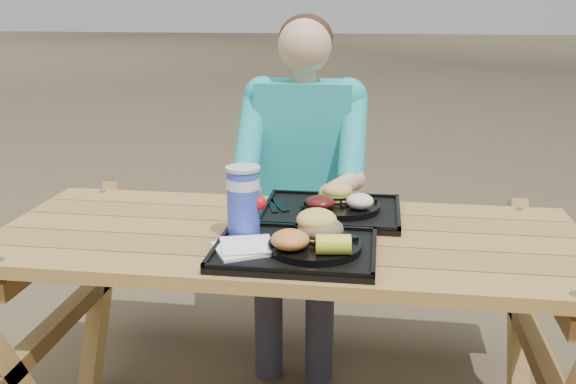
# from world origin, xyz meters

# --- Properties ---
(picnic_table) EXTENTS (1.80, 1.49, 0.75)m
(picnic_table) POSITION_xyz_m (0.00, 0.00, 0.38)
(picnic_table) COLOR #999999
(picnic_table) RESTS_ON ground
(tray_near) EXTENTS (0.45, 0.35, 0.02)m
(tray_near) POSITION_xyz_m (0.05, -0.17, 0.76)
(tray_near) COLOR black
(tray_near) RESTS_ON picnic_table
(tray_far) EXTENTS (0.45, 0.35, 0.02)m
(tray_far) POSITION_xyz_m (0.12, 0.18, 0.76)
(tray_far) COLOR black
(tray_far) RESTS_ON picnic_table
(plate_near) EXTENTS (0.26, 0.26, 0.02)m
(plate_near) POSITION_xyz_m (0.10, -0.18, 0.78)
(plate_near) COLOR black
(plate_near) RESTS_ON tray_near
(plate_far) EXTENTS (0.26, 0.26, 0.02)m
(plate_far) POSITION_xyz_m (0.15, 0.19, 0.78)
(plate_far) COLOR black
(plate_far) RESTS_ON tray_far
(napkin_stack) EXTENTS (0.20, 0.20, 0.02)m
(napkin_stack) POSITION_xyz_m (-0.10, -0.21, 0.78)
(napkin_stack) COLOR white
(napkin_stack) RESTS_ON tray_near
(soda_cup) EXTENTS (0.10, 0.10, 0.19)m
(soda_cup) POSITION_xyz_m (-0.12, -0.08, 0.87)
(soda_cup) COLOR #1A31C7
(soda_cup) RESTS_ON tray_near
(condiment_bbq) EXTENTS (0.05, 0.05, 0.03)m
(condiment_bbq) POSITION_xyz_m (0.05, -0.05, 0.78)
(condiment_bbq) COLOR #340905
(condiment_bbq) RESTS_ON tray_near
(condiment_mustard) EXTENTS (0.05, 0.05, 0.03)m
(condiment_mustard) POSITION_xyz_m (0.11, -0.05, 0.79)
(condiment_mustard) COLOR gold
(condiment_mustard) RESTS_ON tray_near
(sandwich) EXTENTS (0.12, 0.12, 0.13)m
(sandwich) POSITION_xyz_m (0.11, -0.13, 0.85)
(sandwich) COLOR #EDC053
(sandwich) RESTS_ON plate_near
(mac_cheese) EXTENTS (0.11, 0.11, 0.05)m
(mac_cheese) POSITION_xyz_m (0.04, -0.23, 0.82)
(mac_cheese) COLOR orange
(mac_cheese) RESTS_ON plate_near
(corn_cob) EXTENTS (0.10, 0.10, 0.05)m
(corn_cob) POSITION_xyz_m (0.16, -0.25, 0.82)
(corn_cob) COLOR yellow
(corn_cob) RESTS_ON plate_near
(cutlery_far) EXTENTS (0.09, 0.14, 0.01)m
(cutlery_far) POSITION_xyz_m (-0.06, 0.20, 0.77)
(cutlery_far) COLOR black
(cutlery_far) RESTS_ON tray_far
(burger) EXTENTS (0.10, 0.10, 0.09)m
(burger) POSITION_xyz_m (0.13, 0.23, 0.83)
(burger) COLOR #E3AF50
(burger) RESTS_ON plate_far
(baked_beans) EXTENTS (0.09, 0.09, 0.04)m
(baked_beans) POSITION_xyz_m (0.09, 0.13, 0.81)
(baked_beans) COLOR #4F100F
(baked_beans) RESTS_ON plate_far
(potato_salad) EXTENTS (0.09, 0.09, 0.05)m
(potato_salad) POSITION_xyz_m (0.21, 0.15, 0.81)
(potato_salad) COLOR #EDE4C9
(potato_salad) RESTS_ON plate_far
(diner) EXTENTS (0.48, 0.84, 1.28)m
(diner) POSITION_xyz_m (-0.03, 0.69, 0.64)
(diner) COLOR #18AD9E
(diner) RESTS_ON ground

